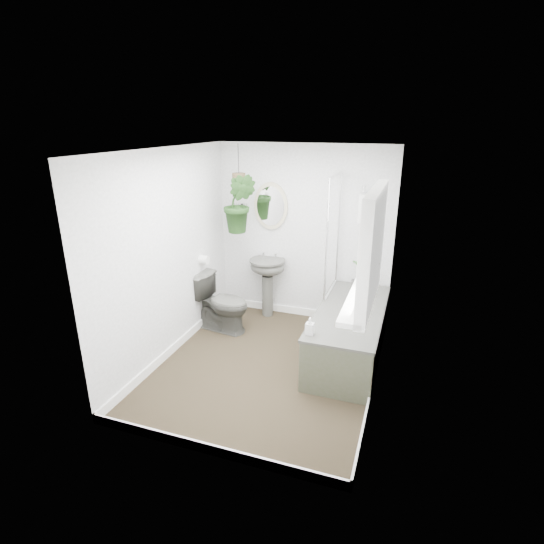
% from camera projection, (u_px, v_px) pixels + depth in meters
% --- Properties ---
extents(floor, '(2.30, 2.80, 0.02)m').
position_uv_depth(floor, '(268.00, 367.00, 4.68)').
color(floor, black).
rests_on(floor, ground).
extents(ceiling, '(2.30, 2.80, 0.02)m').
position_uv_depth(ceiling, '(267.00, 148.00, 3.90)').
color(ceiling, white).
rests_on(ceiling, ground).
extents(wall_back, '(2.30, 0.02, 2.30)m').
position_uv_depth(wall_back, '(304.00, 234.00, 5.54)').
color(wall_back, white).
rests_on(wall_back, ground).
extents(wall_front, '(2.30, 0.02, 2.30)m').
position_uv_depth(wall_front, '(201.00, 328.00, 3.03)').
color(wall_front, white).
rests_on(wall_front, ground).
extents(wall_left, '(0.02, 2.80, 2.30)m').
position_uv_depth(wall_left, '(168.00, 256.00, 4.65)').
color(wall_left, white).
rests_on(wall_left, ground).
extents(wall_right, '(0.02, 2.80, 2.30)m').
position_uv_depth(wall_right, '(385.00, 281.00, 3.93)').
color(wall_right, white).
rests_on(wall_right, ground).
extents(skirting, '(2.30, 2.80, 0.10)m').
position_uv_depth(skirting, '(268.00, 362.00, 4.66)').
color(skirting, white).
rests_on(skirting, floor).
extents(bathtub, '(0.72, 1.72, 0.58)m').
position_uv_depth(bathtub, '(349.00, 333.00, 4.78)').
color(bathtub, '#454540').
rests_on(bathtub, floor).
extents(bath_screen, '(0.04, 0.72, 1.40)m').
position_uv_depth(bath_screen, '(333.00, 235.00, 4.98)').
color(bath_screen, silver).
rests_on(bath_screen, bathtub).
extents(shower_box, '(0.20, 0.10, 0.35)m').
position_uv_depth(shower_box, '(367.00, 209.00, 5.10)').
color(shower_box, white).
rests_on(shower_box, wall_back).
extents(oval_mirror, '(0.46, 0.03, 0.62)m').
position_uv_depth(oval_mirror, '(271.00, 206.00, 5.53)').
color(oval_mirror, '#B5AD8D').
rests_on(oval_mirror, wall_back).
extents(wall_sconce, '(0.04, 0.04, 0.22)m').
position_uv_depth(wall_sconce, '(242.00, 212.00, 5.68)').
color(wall_sconce, black).
rests_on(wall_sconce, wall_back).
extents(toilet_roll_holder, '(0.11, 0.11, 0.11)m').
position_uv_depth(toilet_roll_holder, '(204.00, 260.00, 5.34)').
color(toilet_roll_holder, white).
rests_on(toilet_roll_holder, wall_left).
extents(window_recess, '(0.08, 1.00, 0.90)m').
position_uv_depth(window_recess, '(373.00, 249.00, 3.16)').
color(window_recess, white).
rests_on(window_recess, wall_right).
extents(window_sill, '(0.18, 1.00, 0.04)m').
position_uv_depth(window_sill, '(359.00, 299.00, 3.32)').
color(window_sill, white).
rests_on(window_sill, wall_right).
extents(window_blinds, '(0.01, 0.86, 0.76)m').
position_uv_depth(window_blinds, '(366.00, 248.00, 3.18)').
color(window_blinds, white).
rests_on(window_blinds, wall_right).
extents(toilet, '(0.77, 0.51, 0.74)m').
position_uv_depth(toilet, '(222.00, 303.00, 5.39)').
color(toilet, '#454540').
rests_on(toilet, floor).
extents(pedestal_sink, '(0.54, 0.49, 0.81)m').
position_uv_depth(pedestal_sink, '(267.00, 288.00, 5.77)').
color(pedestal_sink, '#454540').
rests_on(pedestal_sink, floor).
extents(sill_plant, '(0.27, 0.25, 0.26)m').
position_uv_depth(sill_plant, '(367.00, 269.00, 3.54)').
color(sill_plant, black).
rests_on(sill_plant, window_sill).
extents(hanging_plant, '(0.44, 0.37, 0.73)m').
position_uv_depth(hanging_plant, '(240.00, 204.00, 5.20)').
color(hanging_plant, black).
rests_on(hanging_plant, ceiling).
extents(soap_bottle, '(0.08, 0.08, 0.18)m').
position_uv_depth(soap_bottle, '(310.00, 326.00, 4.12)').
color(soap_bottle, '#2C2626').
rests_on(soap_bottle, bathtub).
extents(hanging_pot, '(0.16, 0.16, 0.12)m').
position_uv_depth(hanging_pot, '(239.00, 178.00, 5.10)').
color(hanging_pot, '#453622').
rests_on(hanging_pot, ceiling).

